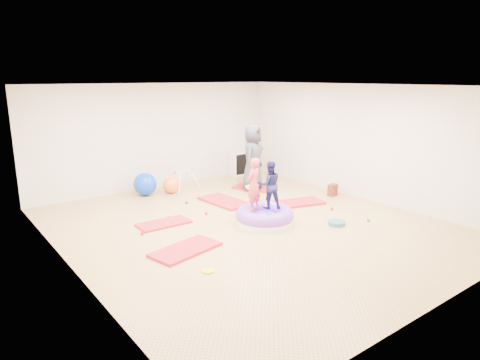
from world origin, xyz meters
TOP-DOWN VIEW (x-y plane):
  - room at (0.00, 0.00)m, footprint 7.01×8.01m
  - gym_mat_front_left at (-1.70, -0.36)m, footprint 1.35×0.88m
  - gym_mat_mid_left at (-1.36, 1.11)m, footprint 1.08×0.55m
  - gym_mat_center_back at (0.54, 1.64)m, footprint 0.75×1.37m
  - gym_mat_right at (1.88, 0.49)m, footprint 1.34×0.90m
  - gym_mat_rear_right at (1.92, 2.22)m, footprint 0.94×1.20m
  - inflatable_cushion at (0.32, -0.11)m, footprint 1.21×1.21m
  - child_pink at (0.10, -0.02)m, footprint 0.47×0.40m
  - child_navy at (0.48, -0.08)m, footprint 0.60×0.55m
  - adult_caregiver at (1.82, 2.14)m, footprint 1.00×0.92m
  - infant at (1.69, 2.00)m, footprint 0.38×0.39m
  - ball_pit_balls at (0.39, 0.69)m, footprint 4.19×3.51m
  - exercise_ball_blue at (-0.70, 3.38)m, footprint 0.59×0.59m
  - exercise_ball_orange at (-0.07, 3.17)m, footprint 0.44×0.44m
  - infant_play_gym at (0.35, 3.25)m, footprint 0.70×0.66m
  - cube_shelf at (2.69, 3.79)m, footprint 0.72×0.36m
  - balance_disc at (1.45, -1.07)m, footprint 0.36×0.36m
  - backpack at (3.10, 0.46)m, footprint 0.29×0.21m
  - yellow_toy at (-1.84, -1.30)m, footprint 0.19×0.19m

SIDE VIEW (x-z plane):
  - yellow_toy at x=-1.84m, z-range 0.00..0.03m
  - gym_mat_mid_left at x=-1.36m, z-range 0.00..0.04m
  - gym_mat_rear_right at x=1.92m, z-range 0.00..0.04m
  - gym_mat_right at x=1.88m, z-range 0.00..0.05m
  - gym_mat_front_left at x=-1.70m, z-range 0.00..0.05m
  - gym_mat_center_back at x=0.54m, z-range 0.00..0.06m
  - ball_pit_balls at x=0.39m, z-range 0.00..0.07m
  - balance_disc at x=1.45m, z-range 0.00..0.08m
  - inflatable_cushion at x=0.32m, z-range -0.04..0.34m
  - backpack at x=3.10m, z-range 0.00..0.30m
  - infant at x=1.69m, z-range 0.05..0.27m
  - exercise_ball_orange at x=-0.07m, z-range 0.00..0.44m
  - exercise_ball_blue at x=-0.70m, z-range 0.00..0.59m
  - infant_play_gym at x=0.35m, z-range 0.09..0.62m
  - cube_shelf at x=2.69m, z-range 0.00..0.72m
  - child_navy at x=0.48m, z-range 0.35..1.35m
  - child_pink at x=0.10m, z-range 0.35..1.45m
  - adult_caregiver at x=1.82m, z-range 0.04..1.76m
  - room at x=0.00m, z-range 0.00..2.80m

